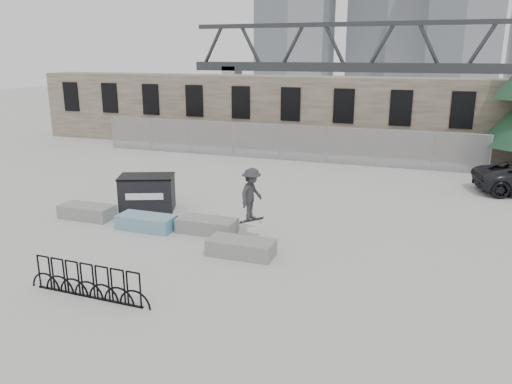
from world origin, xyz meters
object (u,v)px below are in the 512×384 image
bike_rack (88,281)px  skateboarder (252,194)px  planter_offset (241,247)px  dumpster (147,193)px  planter_center_right (207,225)px  planter_far_left (87,211)px  planter_center_left (146,222)px

bike_rack → skateboarder: skateboarder is taller
skateboarder → planter_offset: bearing=-162.8°
dumpster → planter_center_right: bearing=-47.4°
dumpster → skateboarder: bearing=-39.8°
planter_far_left → dumpster: bearing=46.5°
planter_far_left → planter_center_right: same height
dumpster → planter_far_left: bearing=-155.2°
planter_center_left → bike_rack: size_ratio=0.56×
planter_far_left → dumpster: size_ratio=0.84×
planter_center_right → dumpster: (-3.24, 1.56, 0.42)m
planter_far_left → dumpster: dumpster is taller
planter_offset → planter_center_right: bearing=140.8°
skateboarder → bike_rack: bearing=164.9°
planter_center_left → planter_offset: size_ratio=1.00×
planter_far_left → skateboarder: skateboarder is taller
dumpster → bike_rack: (2.43, -6.81, -0.25)m
planter_center_left → dumpster: dumpster is taller
planter_far_left → bike_rack: 6.53m
dumpster → bike_rack: size_ratio=0.66×
planter_center_right → planter_far_left: bearing=-179.0°
planter_far_left → planter_center_right: 4.81m
planter_offset → skateboarder: bearing=97.3°
planter_offset → planter_center_left: bearing=164.6°
bike_rack → planter_center_left: bearing=105.0°
planter_center_left → planter_center_right: size_ratio=1.00×
planter_center_left → skateboarder: skateboarder is taller
planter_center_left → skateboarder: size_ratio=1.08×
bike_rack → skateboarder: bearing=65.0°
planter_far_left → planter_offset: 6.76m
planter_far_left → bike_rack: bearing=-52.3°
dumpster → planter_offset: bearing=-52.7°
planter_far_left → planter_center_left: 2.71m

